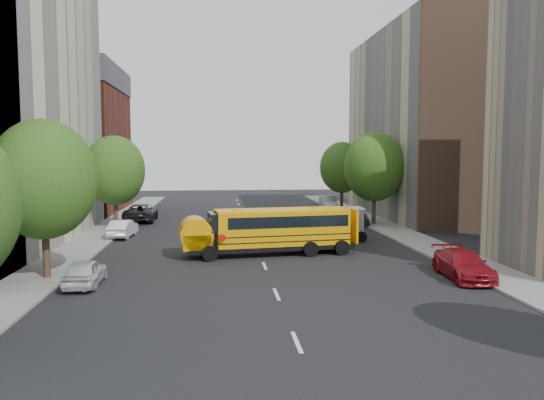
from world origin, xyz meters
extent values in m
plane|color=black|center=(0.00, 0.00, 0.00)|extent=(120.00, 120.00, 0.00)
cube|color=slate|center=(-11.50, 5.00, 0.06)|extent=(3.00, 80.00, 0.12)
cube|color=slate|center=(11.50, 5.00, 0.06)|extent=(3.00, 80.00, 0.12)
cube|color=silver|center=(0.00, 10.00, 0.01)|extent=(0.15, 64.00, 0.01)
cube|color=maroon|center=(-18.00, 28.00, 6.50)|extent=(10.00, 15.00, 13.00)
cube|color=tan|center=(18.00, 20.00, 9.00)|extent=(10.00, 22.00, 18.00)
cube|color=brown|center=(18.00, 9.00, 9.00)|extent=(10.10, 0.30, 18.00)
cylinder|color=yellow|center=(28.00, 28.00, 17.50)|extent=(1.00, 1.00, 35.00)
cylinder|color=#38281C|center=(-11.00, -4.00, 1.44)|extent=(0.36, 0.36, 2.88)
ellipsoid|color=#1D4211|center=(-11.00, -4.00, 4.96)|extent=(5.12, 5.12, 5.89)
cylinder|color=#38281C|center=(-11.00, 14.00, 1.40)|extent=(0.36, 0.36, 2.81)
ellipsoid|color=#1D4211|center=(-11.00, 14.00, 4.84)|extent=(4.99, 4.99, 5.74)
cylinder|color=#38281C|center=(11.00, 14.00, 1.48)|extent=(0.36, 0.36, 2.95)
ellipsoid|color=#1D4211|center=(11.00, 14.00, 5.08)|extent=(5.25, 5.25, 6.04)
cylinder|color=#38281C|center=(11.00, 26.00, 1.37)|extent=(0.36, 0.36, 2.74)
ellipsoid|color=#1D4211|center=(11.00, 26.00, 4.71)|extent=(4.86, 4.86, 5.59)
cube|color=black|center=(0.68, 1.30, 0.50)|extent=(10.39, 3.67, 0.27)
cube|color=#E09A04|center=(1.31, 1.39, 1.68)|extent=(8.40, 3.35, 2.09)
cube|color=#E09A04|center=(-3.46, 0.74, 1.04)|extent=(1.90, 2.29, 0.91)
cube|color=black|center=(-2.52, 0.87, 2.13)|extent=(0.73, 2.13, 1.09)
cube|color=#E09A04|center=(1.31, 1.39, 2.74)|extent=(8.38, 3.17, 0.13)
cube|color=black|center=(1.49, 1.41, 2.13)|extent=(7.69, 3.31, 0.68)
cube|color=black|center=(1.31, 1.39, 0.95)|extent=(8.41, 3.41, 0.05)
cube|color=black|center=(1.31, 1.39, 1.32)|extent=(8.41, 3.41, 0.05)
cube|color=#E09A04|center=(5.40, 1.95, 1.68)|extent=(0.44, 2.27, 2.09)
cube|color=#E09A04|center=(-1.12, 1.06, 2.83)|extent=(0.61, 0.61, 0.09)
cube|color=#E09A04|center=(3.37, 1.67, 2.83)|extent=(0.61, 0.61, 0.09)
cylinder|color=#E09A04|center=(-3.46, 0.74, 1.50)|extent=(2.17, 2.33, 1.91)
cylinder|color=red|center=(-2.04, -0.30, 1.36)|extent=(0.45, 0.10, 0.45)
cylinder|color=black|center=(-2.68, -0.30, 0.45)|extent=(0.94, 0.39, 0.91)
cylinder|color=black|center=(-2.99, 1.95, 0.45)|extent=(0.94, 0.39, 0.91)
cylinder|color=black|center=(2.81, 0.45, 0.45)|extent=(0.94, 0.39, 0.91)
cylinder|color=black|center=(2.50, 2.70, 0.45)|extent=(0.94, 0.39, 0.91)
cylinder|color=black|center=(4.61, 0.69, 0.45)|extent=(0.94, 0.39, 0.91)
cylinder|color=black|center=(4.30, 2.94, 0.45)|extent=(0.94, 0.39, 0.91)
cube|color=black|center=(5.05, 6.12, 0.46)|extent=(5.54, 1.87, 0.28)
cube|color=white|center=(5.51, 6.12, 1.43)|extent=(4.25, 1.77, 1.66)
cube|color=white|center=(3.02, 6.11, 1.15)|extent=(1.30, 1.76, 1.11)
cube|color=silver|center=(5.51, 6.12, 2.30)|extent=(4.43, 1.86, 0.11)
cylinder|color=black|center=(3.03, 5.19, 0.39)|extent=(0.78, 0.23, 0.77)
cylinder|color=black|center=(3.02, 7.03, 0.39)|extent=(0.78, 0.23, 0.77)
cylinder|color=black|center=(5.24, 5.20, 0.39)|extent=(0.78, 0.23, 0.77)
cylinder|color=black|center=(5.23, 7.04, 0.39)|extent=(0.78, 0.23, 0.77)
cylinder|color=black|center=(7.27, 5.21, 0.39)|extent=(0.78, 0.23, 0.77)
cylinder|color=black|center=(7.26, 7.05, 0.39)|extent=(0.78, 0.23, 0.77)
imported|color=silver|center=(-8.80, -5.52, 0.64)|extent=(1.57, 3.79, 1.29)
imported|color=silver|center=(-9.60, 9.14, 0.66)|extent=(1.72, 4.12, 1.32)
imported|color=black|center=(-9.59, 18.55, 0.81)|extent=(2.71, 5.81, 1.61)
imported|color=maroon|center=(9.60, -5.90, 0.69)|extent=(2.27, 4.90, 1.38)
imported|color=#313956|center=(9.60, 14.42, 0.72)|extent=(2.09, 4.37, 1.44)
imported|color=#A3A59F|center=(9.60, 26.45, 0.77)|extent=(2.01, 4.81, 1.55)
camera|label=1|loc=(-2.55, -30.82, 6.20)|focal=35.00mm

